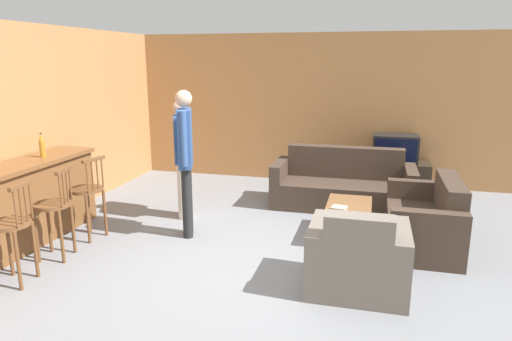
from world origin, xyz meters
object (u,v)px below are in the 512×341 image
Objects in this scene: coffee_table at (349,211)px; couch_far at (343,187)px; person_by_counter at (186,154)px; book_on_table at (339,208)px; bottle at (42,146)px; person_by_window at (181,153)px; tv at (395,148)px; bar_chair_near at (12,231)px; bar_chair_mid at (54,211)px; armchair_near at (358,261)px; loveseat_right at (426,222)px; bar_chair_far at (87,195)px; tv_unit at (393,176)px.

couch_far is at bearing 97.07° from coffee_table.
person_by_counter is at bearing -167.40° from coffee_table.
couch_far is at bearing 91.89° from book_on_table.
person_by_counter reaches higher than bottle.
book_on_table is 0.12× the size of person_by_window.
tv is 2.38× the size of bottle.
bar_chair_near is 0.61m from bar_chair_mid.
bar_chair_near is 5.68m from tv.
armchair_near is 0.65× the size of loveseat_right.
bar_chair_far reaches higher than coffee_table.
armchair_near is 3.68m from tv.
bar_chair_far is at bearing -169.04° from loveseat_right.
tv_unit is (3.69, 3.09, -0.30)m from bar_chair_far.
tv_unit is 3.81× the size of bottle.
person_by_counter is at bearing 11.81° from bottle.
bar_chair_far is 1.10× the size of coffee_table.
bar_chair_mid is 3.40× the size of bottle.
coffee_table is (3.09, 1.41, -0.20)m from bar_chair_mid.
tv is (3.69, 4.31, 0.18)m from bar_chair_near.
couch_far reaches higher than book_on_table.
tv_unit is (-0.30, 2.32, -0.05)m from loveseat_right.
tv is at bearing 97.36° from loveseat_right.
armchair_near is 0.57× the size of person_by_window.
bar_chair_near is 1.48m from bottle.
bar_chair_mid is at bearing -178.79° from armchair_near.
person_by_counter is at bearing -136.80° from couch_far.
coffee_table is 0.52× the size of person_by_counter.
armchair_near is 3.66m from tv_unit.
armchair_near is 0.99× the size of coffee_table.
tv_unit is at bearing 39.98° from bar_chair_far.
book_on_table is (-0.71, -2.46, -0.30)m from tv.
bar_chair_near is at bearing -130.54° from tv_unit.
armchair_near is at bearing 11.85° from bar_chair_near.
loveseat_right is at bearing 19.07° from bar_chair_mid.
bottle is (-0.58, 0.62, 0.58)m from bar_chair_mid.
person_by_counter is at bearing -171.97° from loveseat_right.
bar_chair_far is 4.83m from tv_unit.
couch_far is at bearing 129.65° from loveseat_right.
person_by_window reaches higher than book_on_table.
person_by_counter is (-2.85, -0.40, 0.75)m from loveseat_right.
bottle is 1.72m from person_by_window.
loveseat_right is at bearing -82.64° from tv.
couch_far is 1.45× the size of loveseat_right.
tv_unit is 3.81m from person_by_counter.
tv_unit is at bearing 35.84° from bottle.
bar_chair_far is (-0.00, 1.22, 0.00)m from bar_chair_near.
bar_chair_mid is 5.11× the size of book_on_table.
bar_chair_near is 3.70m from coffee_table.
couch_far reaches higher than coffee_table.
armchair_near is 0.80× the size of tv_unit.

